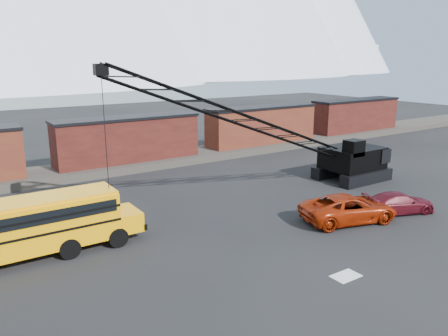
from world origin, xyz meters
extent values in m
plane|color=black|center=(0.00, 0.00, 0.00)|extent=(160.00, 160.00, 0.00)
cube|color=#453F39|center=(0.00, 22.00, 0.35)|extent=(120.00, 5.00, 0.70)
cube|color=#491A14|center=(0.00, 22.00, 2.70)|extent=(13.50, 2.90, 4.00)
cube|color=black|center=(0.00, 22.00, 4.75)|extent=(13.70, 3.10, 0.25)
cube|color=black|center=(-4.20, 22.00, 1.00)|extent=(2.20, 2.40, 0.60)
cube|color=black|center=(4.20, 22.00, 1.00)|extent=(2.20, 2.40, 0.60)
cube|color=#4E1916|center=(16.00, 22.00, 2.70)|extent=(13.50, 2.90, 4.00)
cube|color=black|center=(16.00, 22.00, 4.75)|extent=(13.70, 3.10, 0.25)
cube|color=black|center=(11.80, 22.00, 1.00)|extent=(2.20, 2.40, 0.60)
cube|color=black|center=(20.20, 22.00, 1.00)|extent=(2.20, 2.40, 0.60)
cube|color=#491A14|center=(32.00, 22.00, 2.70)|extent=(13.50, 2.90, 4.00)
cube|color=black|center=(32.00, 22.00, 4.75)|extent=(13.70, 3.10, 0.25)
cube|color=black|center=(27.80, 22.00, 1.00)|extent=(2.20, 2.40, 0.60)
cube|color=black|center=(36.20, 22.00, 1.00)|extent=(2.20, 2.40, 0.60)
cube|color=silver|center=(0.50, -4.00, 0.01)|extent=(1.40, 0.90, 0.02)
cube|color=orange|center=(-12.15, 6.43, 1.80)|extent=(10.00, 2.50, 2.50)
cube|color=orange|center=(-6.55, 6.43, 1.10)|extent=(1.60, 2.30, 1.10)
cube|color=orange|center=(-12.15, 6.43, 3.10)|extent=(10.00, 2.30, 0.18)
cube|color=black|center=(-12.15, 5.17, 2.50)|extent=(9.60, 0.05, 0.65)
cube|color=black|center=(-12.15, 7.69, 2.50)|extent=(9.60, 0.05, 0.65)
cube|color=black|center=(-5.70, 6.43, 0.80)|extent=(0.15, 2.45, 0.35)
cylinder|color=black|center=(-9.95, 5.28, 0.55)|extent=(1.10, 0.35, 1.10)
cylinder|color=black|center=(-9.95, 7.58, 0.55)|extent=(1.10, 0.35, 1.10)
cylinder|color=black|center=(-7.35, 5.28, 0.55)|extent=(1.10, 0.35, 1.10)
cylinder|color=black|center=(-7.35, 7.58, 0.55)|extent=(1.10, 0.35, 1.10)
imported|color=#922007|center=(6.29, 0.90, 0.86)|extent=(6.76, 4.45, 1.73)
imported|color=#500E18|center=(10.38, 0.06, 0.70)|extent=(5.19, 3.49, 1.40)
cube|color=black|center=(14.36, 5.91, 0.50)|extent=(5.50, 1.00, 1.00)
cube|color=black|center=(14.36, 9.11, 0.50)|extent=(5.50, 1.00, 1.00)
cube|color=black|center=(14.36, 7.51, 1.90)|extent=(4.80, 3.60, 1.80)
cube|color=black|center=(16.36, 7.51, 2.10)|extent=(1.20, 3.80, 1.20)
cube|color=black|center=(12.96, 6.31, 3.10)|extent=(1.40, 1.20, 1.30)
cube|color=black|center=(12.96, 5.76, 3.10)|extent=(1.20, 0.06, 0.90)
cube|color=black|center=(-7.36, 6.23, 9.57)|extent=(0.70, 0.50, 0.60)
cylinder|color=black|center=(-7.36, 6.23, 4.78)|extent=(0.04, 0.04, 9.27)
cube|color=black|center=(-7.36, 6.23, 0.35)|extent=(0.25, 0.25, 0.50)
camera|label=1|loc=(-14.90, -16.53, 10.16)|focal=35.00mm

